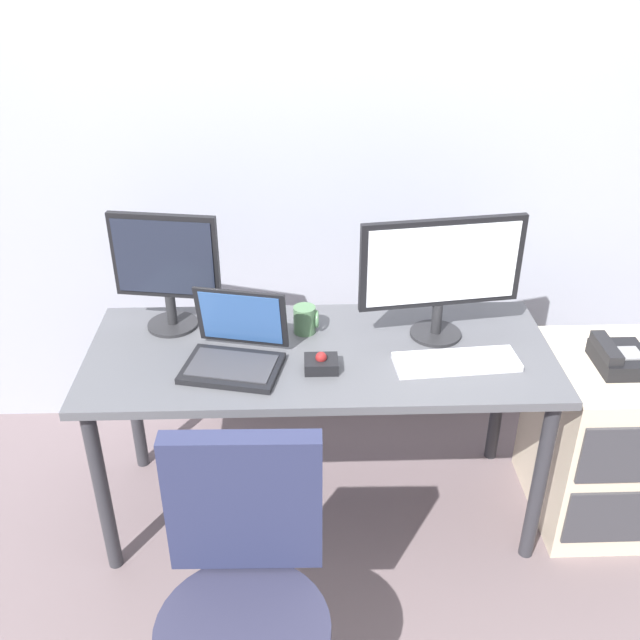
{
  "coord_description": "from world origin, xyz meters",
  "views": [
    {
      "loc": [
        -0.07,
        -2.08,
        2.02
      ],
      "look_at": [
        0.0,
        0.0,
        0.83
      ],
      "focal_mm": 40.35,
      "sensor_mm": 36.0,
      "label": 1
    }
  ],
  "objects_px": {
    "laptop": "(235,349)",
    "trackball_mouse": "(321,363)",
    "monitor_side": "(166,266)",
    "coffee_mug": "(305,320)",
    "desk_phone": "(619,358)",
    "file_cabinet": "(599,439)",
    "office_chair": "(246,625)",
    "keyboard": "(456,361)",
    "monitor_main": "(442,270)"
  },
  "relations": [
    {
      "from": "laptop",
      "to": "trackball_mouse",
      "type": "height_order",
      "value": "laptop"
    },
    {
      "from": "monitor_side",
      "to": "trackball_mouse",
      "type": "distance_m",
      "value": 0.64
    },
    {
      "from": "coffee_mug",
      "to": "desk_phone",
      "type": "bearing_deg",
      "value": -9.6
    },
    {
      "from": "laptop",
      "to": "coffee_mug",
      "type": "distance_m",
      "value": 0.3
    },
    {
      "from": "file_cabinet",
      "to": "coffee_mug",
      "type": "distance_m",
      "value": 1.17
    },
    {
      "from": "file_cabinet",
      "to": "office_chair",
      "type": "relative_size",
      "value": 0.72
    },
    {
      "from": "file_cabinet",
      "to": "keyboard",
      "type": "height_order",
      "value": "keyboard"
    },
    {
      "from": "monitor_side",
      "to": "laptop",
      "type": "relative_size",
      "value": 1.19
    },
    {
      "from": "laptop",
      "to": "keyboard",
      "type": "bearing_deg",
      "value": -2.74
    },
    {
      "from": "monitor_side",
      "to": "laptop",
      "type": "bearing_deg",
      "value": -45.65
    },
    {
      "from": "desk_phone",
      "to": "laptop",
      "type": "bearing_deg",
      "value": -179.31
    },
    {
      "from": "monitor_side",
      "to": "office_chair",
      "type": "bearing_deg",
      "value": -73.48
    },
    {
      "from": "desk_phone",
      "to": "coffee_mug",
      "type": "relative_size",
      "value": 2.01
    },
    {
      "from": "office_chair",
      "to": "trackball_mouse",
      "type": "relative_size",
      "value": 8.34
    },
    {
      "from": "file_cabinet",
      "to": "coffee_mug",
      "type": "height_order",
      "value": "coffee_mug"
    },
    {
      "from": "desk_phone",
      "to": "laptop",
      "type": "xyz_separation_m",
      "value": [
        -1.3,
        -0.02,
        0.07
      ]
    },
    {
      "from": "monitor_side",
      "to": "keyboard",
      "type": "relative_size",
      "value": 1.02
    },
    {
      "from": "office_chair",
      "to": "monitor_side",
      "type": "distance_m",
      "value": 1.21
    },
    {
      "from": "file_cabinet",
      "to": "monitor_main",
      "type": "height_order",
      "value": "monitor_main"
    },
    {
      "from": "file_cabinet",
      "to": "desk_phone",
      "type": "distance_m",
      "value": 0.37
    },
    {
      "from": "file_cabinet",
      "to": "laptop",
      "type": "height_order",
      "value": "laptop"
    },
    {
      "from": "desk_phone",
      "to": "monitor_main",
      "type": "bearing_deg",
      "value": 166.86
    },
    {
      "from": "desk_phone",
      "to": "monitor_side",
      "type": "relative_size",
      "value": 0.47
    },
    {
      "from": "office_chair",
      "to": "monitor_main",
      "type": "relative_size",
      "value": 1.64
    },
    {
      "from": "desk_phone",
      "to": "monitor_main",
      "type": "relative_size",
      "value": 0.36
    },
    {
      "from": "file_cabinet",
      "to": "keyboard",
      "type": "bearing_deg",
      "value": -173.41
    },
    {
      "from": "coffee_mug",
      "to": "office_chair",
      "type": "bearing_deg",
      "value": -100.04
    },
    {
      "from": "monitor_side",
      "to": "trackball_mouse",
      "type": "height_order",
      "value": "monitor_side"
    },
    {
      "from": "monitor_main",
      "to": "keyboard",
      "type": "relative_size",
      "value": 1.34
    },
    {
      "from": "desk_phone",
      "to": "keyboard",
      "type": "relative_size",
      "value": 0.48
    },
    {
      "from": "keyboard",
      "to": "laptop",
      "type": "relative_size",
      "value": 1.16
    },
    {
      "from": "office_chair",
      "to": "coffee_mug",
      "type": "height_order",
      "value": "office_chair"
    },
    {
      "from": "desk_phone",
      "to": "coffee_mug",
      "type": "distance_m",
      "value": 1.08
    },
    {
      "from": "file_cabinet",
      "to": "office_chair",
      "type": "height_order",
      "value": "office_chair"
    },
    {
      "from": "laptop",
      "to": "trackball_mouse",
      "type": "bearing_deg",
      "value": -9.47
    },
    {
      "from": "monitor_main",
      "to": "monitor_side",
      "type": "relative_size",
      "value": 1.31
    },
    {
      "from": "desk_phone",
      "to": "keyboard",
      "type": "distance_m",
      "value": 0.57
    },
    {
      "from": "keyboard",
      "to": "trackball_mouse",
      "type": "relative_size",
      "value": 3.82
    },
    {
      "from": "file_cabinet",
      "to": "coffee_mug",
      "type": "bearing_deg",
      "value": 171.33
    },
    {
      "from": "monitor_side",
      "to": "monitor_main",
      "type": "bearing_deg",
      "value": -5.77
    },
    {
      "from": "laptop",
      "to": "monitor_side",
      "type": "bearing_deg",
      "value": 134.35
    },
    {
      "from": "laptop",
      "to": "coffee_mug",
      "type": "xyz_separation_m",
      "value": [
        0.23,
        0.2,
        -0.0
      ]
    },
    {
      "from": "monitor_main",
      "to": "desk_phone",
      "type": "bearing_deg",
      "value": -13.14
    },
    {
      "from": "trackball_mouse",
      "to": "laptop",
      "type": "bearing_deg",
      "value": 170.53
    },
    {
      "from": "monitor_side",
      "to": "laptop",
      "type": "xyz_separation_m",
      "value": [
        0.25,
        -0.25,
        -0.19
      ]
    },
    {
      "from": "desk_phone",
      "to": "trackball_mouse",
      "type": "height_order",
      "value": "trackball_mouse"
    },
    {
      "from": "desk_phone",
      "to": "coffee_mug",
      "type": "height_order",
      "value": "coffee_mug"
    },
    {
      "from": "laptop",
      "to": "coffee_mug",
      "type": "bearing_deg",
      "value": 40.03
    },
    {
      "from": "desk_phone",
      "to": "trackball_mouse",
      "type": "bearing_deg",
      "value": -176.48
    },
    {
      "from": "office_chair",
      "to": "trackball_mouse",
      "type": "bearing_deg",
      "value": 73.24
    }
  ]
}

